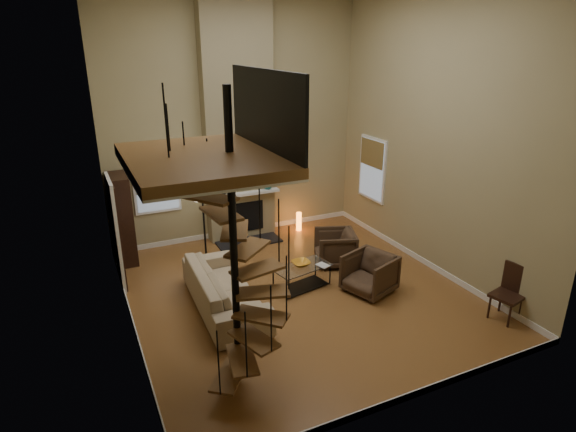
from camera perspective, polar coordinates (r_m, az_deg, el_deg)
name	(u,v)px	position (r m, az deg, el deg)	size (l,w,h in m)	color
ground	(297,292)	(9.16, 1.07, -9.07)	(6.00, 6.50, 0.01)	#A76D35
back_wall	(235,122)	(11.13, -6.34, 11.20)	(6.00, 0.02, 5.50)	tan
front_wall	(426,205)	(5.54, 16.18, 1.24)	(6.00, 0.02, 5.50)	tan
left_wall	(113,168)	(7.38, -20.29, 5.44)	(0.02, 6.50, 5.50)	tan
right_wall	(436,135)	(9.84, 17.29, 9.24)	(0.02, 6.50, 5.50)	tan
baseboard_back	(240,231)	(11.84, -5.83, -1.77)	(6.00, 0.02, 0.12)	white
baseboard_front	(405,398)	(6.88, 13.81, -20.41)	(6.00, 0.02, 0.12)	white
baseboard_left	(134,326)	(8.43, -17.97, -12.47)	(0.02, 6.50, 0.12)	white
baseboard_right	(422,260)	(10.64, 15.75, -5.09)	(0.02, 6.50, 0.12)	white
chimney_breast	(238,123)	(10.95, -6.01, 11.07)	(1.60, 0.38, 5.50)	#887C58
hearth	(249,242)	(11.27, -4.68, -3.12)	(1.50, 0.60, 0.04)	black
firebox	(244,217)	(11.33, -5.27, -0.12)	(0.95, 0.02, 0.72)	black
mantel	(245,194)	(11.06, -5.23, 2.66)	(1.70, 0.18, 0.06)	white
mirror_frame	(243,160)	(10.90, -5.47, 6.76)	(0.94, 0.94, 0.10)	black
mirror_disc	(242,159)	(10.91, -5.49, 6.77)	(0.80, 0.80, 0.01)	white
vase_left	(221,190)	(10.89, -8.05, 3.10)	(0.24, 0.24, 0.25)	black
vase_right	(268,185)	(11.26, -2.45, 3.77)	(0.20, 0.20, 0.21)	#1B6161
window_back	(156,179)	(10.89, -15.58, 4.30)	(1.02, 0.06, 1.52)	white
window_right	(372,168)	(11.59, 10.07, 5.70)	(0.06, 1.02, 1.52)	white
entry_door	(116,233)	(9.61, -19.90, -1.92)	(0.10, 1.05, 2.16)	white
loft	(210,154)	(5.70, -9.39, 7.36)	(1.70, 2.20, 1.09)	brown
spiral_stair	(235,261)	(6.26, -6.34, -5.42)	(1.47, 1.47, 4.06)	black
hutch	(122,219)	(10.59, -19.33, -0.39)	(0.40, 0.86, 1.92)	black
sofa	(223,288)	(8.53, -7.76, -8.57)	(2.50, 0.98, 0.73)	tan
armchair_near	(339,248)	(10.16, 6.10, -3.81)	(0.80, 0.83, 0.75)	#463020
armchair_far	(372,273)	(9.20, 10.04, -6.71)	(0.83, 0.85, 0.77)	#463020
coffee_table	(302,274)	(9.15, 1.70, -7.02)	(1.17, 0.75, 0.43)	silver
bowl	(301,263)	(9.10, 1.57, -5.70)	(0.35, 0.35, 0.09)	gold
book	(322,266)	(9.10, 4.11, -5.97)	(0.18, 0.24, 0.02)	gray
floor_lamp	(202,198)	(10.03, -10.23, 2.15)	(0.41, 0.41, 1.72)	black
accent_lamp	(299,221)	(11.85, 1.31, -0.65)	(0.13, 0.13, 0.46)	orange
side_chair	(510,290)	(8.95, 25.14, -8.05)	(0.55, 0.55, 0.98)	black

